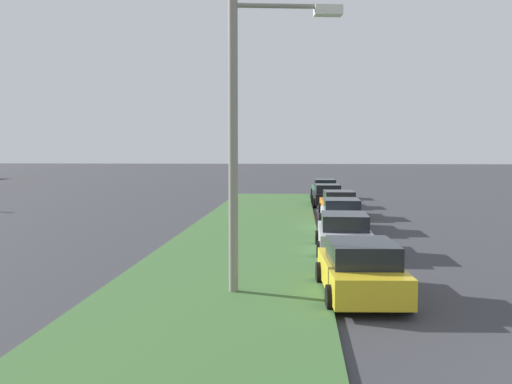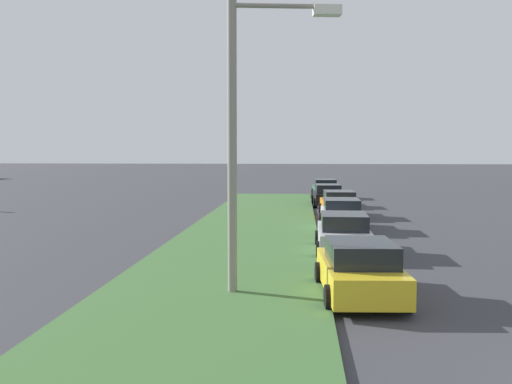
% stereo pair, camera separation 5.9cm
% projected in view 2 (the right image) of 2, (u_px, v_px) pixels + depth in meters
% --- Properties ---
extents(grass_median, '(60.00, 6.00, 0.12)m').
position_uv_depth(grass_median, '(229.00, 266.00, 18.50)').
color(grass_median, '#3D6633').
rests_on(grass_median, ground).
extents(parked_car_yellow, '(4.40, 2.21, 1.47)m').
position_uv_depth(parked_car_yellow, '(360.00, 270.00, 14.74)').
color(parked_car_yellow, gold).
rests_on(parked_car_yellow, ground).
extents(parked_car_silver, '(4.32, 2.06, 1.47)m').
position_uv_depth(parked_car_silver, '(344.00, 234.00, 21.11)').
color(parked_car_silver, '#B2B5BA').
rests_on(parked_car_silver, ground).
extents(parked_car_white, '(4.30, 2.03, 1.47)m').
position_uv_depth(parked_car_white, '(341.00, 215.00, 27.41)').
color(parked_car_white, silver).
rests_on(parked_car_white, ground).
extents(parked_car_orange, '(4.37, 2.15, 1.47)m').
position_uv_depth(parked_car_orange, '(339.00, 204.00, 32.72)').
color(parked_car_orange, orange).
rests_on(parked_car_orange, ground).
extents(parked_car_black, '(4.35, 2.12, 1.47)m').
position_uv_depth(parked_car_black, '(328.00, 195.00, 38.89)').
color(parked_car_black, black).
rests_on(parked_car_black, ground).
extents(parked_car_green, '(4.34, 2.10, 1.47)m').
position_uv_depth(parked_car_green, '(325.00, 189.00, 45.64)').
color(parked_car_green, '#1E6B38').
rests_on(parked_car_green, ground).
extents(streetlight, '(0.68, 2.87, 7.50)m').
position_uv_depth(streetlight, '(246.00, 125.00, 14.72)').
color(streetlight, gray).
rests_on(streetlight, ground).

